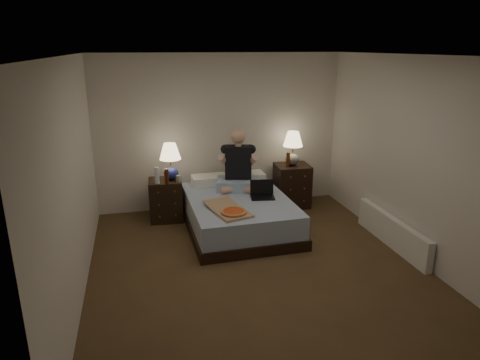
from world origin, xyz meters
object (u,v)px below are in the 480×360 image
object	(u,v)px
lamp_left	(170,162)
pizza_box	(234,213)
laptop	(263,190)
bed	(238,213)
beer_bottle_left	(167,176)
nightstand_left	(166,200)
water_bottle	(157,175)
lamp_right	(293,148)
radiator	(392,232)
beer_bottle_right	(288,160)
person	(238,160)
nightstand_right	(292,185)
soda_can	(178,179)

from	to	relation	value
lamp_left	pizza_box	world-z (taller)	lamp_left
lamp_left	laptop	world-z (taller)	lamp_left
bed	beer_bottle_left	distance (m)	1.19
nightstand_left	water_bottle	world-z (taller)	water_bottle
bed	lamp_right	world-z (taller)	lamp_right
bed	pizza_box	distance (m)	0.72
water_bottle	lamp_left	bearing A→B (deg)	35.36
beer_bottle_left	radiator	xyz separation A→B (m)	(2.87, -1.46, -0.56)
nightstand_left	beer_bottle_right	bearing A→B (deg)	5.44
water_bottle	laptop	world-z (taller)	water_bottle
lamp_right	person	size ratio (longest dim) A/B	0.60
bed	nightstand_right	bearing A→B (deg)	32.19
nightstand_left	radiator	xyz separation A→B (m)	(2.89, -1.65, -0.12)
beer_bottle_left	beer_bottle_right	xyz separation A→B (m)	(1.99, 0.25, 0.07)
laptop	pizza_box	bearing A→B (deg)	-125.42
nightstand_left	water_bottle	bearing A→B (deg)	-126.39
nightstand_right	water_bottle	bearing A→B (deg)	-170.23
lamp_right	radiator	bearing A→B (deg)	-66.23
bed	nightstand_left	size ratio (longest dim) A/B	2.95
lamp_left	beer_bottle_left	world-z (taller)	lamp_left
nightstand_right	person	distance (m)	1.20
lamp_right	pizza_box	distance (m)	1.95
soda_can	radiator	size ratio (longest dim) A/B	0.06
bed	laptop	world-z (taller)	laptop
pizza_box	person	bearing A→B (deg)	58.58
nightstand_left	laptop	world-z (taller)	laptop
nightstand_right	lamp_left	world-z (taller)	lamp_left
bed	laptop	size ratio (longest dim) A/B	5.59
nightstand_left	nightstand_right	xyz separation A→B (m)	(2.11, 0.12, 0.03)
lamp_right	radiator	xyz separation A→B (m)	(0.79, -1.79, -0.79)
beer_bottle_left	pizza_box	size ratio (longest dim) A/B	0.30
water_bottle	laptop	bearing A→B (deg)	-20.09
lamp_right	beer_bottle_right	world-z (taller)	lamp_right
person	laptop	world-z (taller)	person
lamp_left	laptop	bearing A→B (deg)	-28.96
laptop	lamp_right	bearing A→B (deg)	57.15
radiator	nightstand_left	bearing A→B (deg)	150.17
beer_bottle_left	laptop	bearing A→B (deg)	-20.11
soda_can	beer_bottle_left	size ratio (longest dim) A/B	0.43
beer_bottle_right	laptop	distance (m)	1.01
water_bottle	beer_bottle_right	size ratio (longest dim) A/B	1.09
soda_can	laptop	size ratio (longest dim) A/B	0.29
water_bottle	soda_can	size ratio (longest dim) A/B	2.50
soda_can	laptop	xyz separation A→B (m)	(1.16, -0.54, -0.10)
lamp_left	bed	bearing A→B (deg)	-34.42
water_bottle	beer_bottle_right	xyz separation A→B (m)	(2.12, 0.21, 0.06)
nightstand_right	pizza_box	distance (m)	1.89
nightstand_right	radiator	bearing A→B (deg)	-63.17
nightstand_right	radiator	distance (m)	1.94
nightstand_right	nightstand_left	bearing A→B (deg)	-173.70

